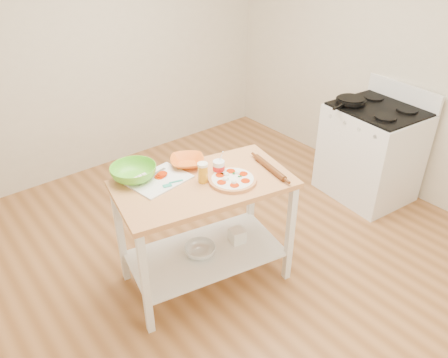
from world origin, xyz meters
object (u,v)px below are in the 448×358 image
Objects in this scene: gas_stove at (371,152)px; knife at (148,178)px; skillet at (350,101)px; green_bowl at (134,173)px; pizza at (232,179)px; beer_pint at (203,173)px; yogurt_tub at (219,167)px; shelf_glass_bowl at (200,250)px; orange_bowl at (187,162)px; shelf_bin at (237,235)px; spatula at (172,183)px; prep_island at (205,211)px; cutting_board at (158,180)px; rolling_pin at (270,168)px.

knife is at bearing 178.41° from gas_stove.
green_bowl is at bearing 169.60° from skillet.
pizza is 0.21m from beer_pint.
yogurt_tub is 0.68m from shelf_glass_bowl.
gas_stove is at bearing -8.40° from orange_bowl.
knife reaches higher than shelf_bin.
knife is at bearing 151.54° from shelf_bin.
skillet is at bearing 17.89° from spatula.
orange_bowl is (0.05, 0.26, 0.28)m from prep_island.
skillet is at bearing -15.10° from knife.
green_bowl reaches higher than spatula.
cutting_board is at bearing 153.66° from yogurt_tub.
rolling_pin is (0.47, -0.18, -0.05)m from beer_pint.
skillet is 2.25m from green_bowl.
shelf_bin is (0.12, 0.07, -0.60)m from pizza.
shelf_bin is (0.63, -0.39, -0.64)m from green_bowl.
shelf_glass_bowl is 0.33m from shelf_bin.
skillet is 1.00× the size of cutting_board.
yogurt_tub reaches higher than pizza.
shelf_glass_bowl is at bearing -55.52° from cutting_board.
cutting_board is 0.18m from green_bowl.
shelf_bin is at bearing -9.52° from prep_island.
knife is at bearing 150.39° from rolling_pin.
orange_bowl reaches higher than shelf_glass_bowl.
skillet is 1.75m from yogurt_tub.
skillet is 2.41× the size of yogurt_tub.
cutting_board is 1.37× the size of green_bowl.
gas_stove is at bearing -1.07° from shelf_glass_bowl.
pizza is at bearing -48.92° from cutting_board.
pizza is (-1.87, -0.09, 0.44)m from gas_stove.
orange_bowl is (-1.84, 0.06, -0.04)m from skillet.
yogurt_tub is at bearing 151.69° from shelf_bin.
yogurt_tub is at bearing -176.02° from gas_stove.
yogurt_tub reaches higher than orange_bowl.
prep_island is 3.02× the size of cutting_board.
pizza is 1.26× the size of knife.
beer_pint is at bearing 141.78° from pizza.
cutting_board is at bearing 139.84° from pizza.
rolling_pin is 1.54× the size of shelf_glass_bowl.
beer_pint is 1.33× the size of shelf_bin.
spatula is 0.29m from orange_bowl.
beer_pint reaches higher than orange_bowl.
gas_stove reaches higher than prep_island.
knife is (-0.09, 0.16, 0.00)m from spatula.
beer_pint reaches higher than shelf_bin.
gas_stove is 4.64× the size of shelf_glass_bowl.
gas_stove is 0.57m from skillet.
orange_bowl reaches higher than cutting_board.
spatula is 0.72m from rolling_pin.
spatula is 0.60× the size of knife.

